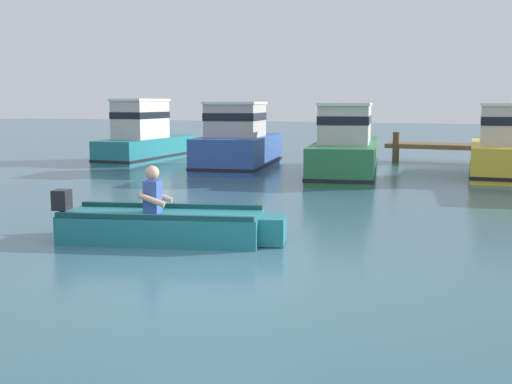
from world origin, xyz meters
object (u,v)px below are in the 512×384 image
rowboat_with_person (167,225)px  moored_boat_teal (145,138)px  moored_boat_green (346,148)px  moored_boat_yellow (509,150)px  moored_boat_blue (238,144)px

rowboat_with_person → moored_boat_teal: (-7.95, 11.54, 0.59)m
moored_boat_green → moored_boat_yellow: size_ratio=1.34×
moored_boat_teal → moored_boat_blue: bearing=-18.9°
moored_boat_blue → moored_boat_yellow: 8.26m
moored_boat_blue → moored_boat_yellow: (8.15, 1.34, -0.03)m
rowboat_with_person → moored_boat_teal: size_ratio=0.68×
moored_boat_blue → moored_boat_yellow: size_ratio=0.95×
moored_boat_teal → moored_boat_green: bearing=-11.0°
moored_boat_green → rowboat_with_person: bearing=-91.5°
moored_boat_blue → rowboat_with_person: bearing=-71.4°
rowboat_with_person → moored_boat_teal: 14.03m
moored_boat_blue → moored_boat_green: bearing=-0.3°
moored_boat_yellow → moored_boat_green: bearing=-163.4°
moored_boat_teal → moored_boat_blue: 4.85m
rowboat_with_person → moored_boat_yellow: (4.79, 11.30, 0.55)m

